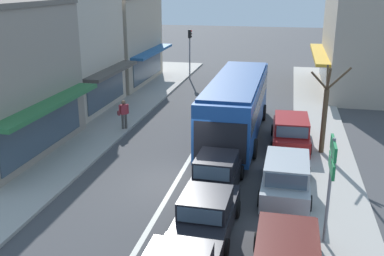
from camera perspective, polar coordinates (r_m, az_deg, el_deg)
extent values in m
plane|color=#3F3F42|center=(18.76, -2.17, -7.11)|extent=(140.00, 140.00, 0.00)
cube|color=silver|center=(22.35, 0.35, -2.83)|extent=(0.20, 28.00, 0.01)
cube|color=#A39E96|center=(26.24, -13.41, 0.02)|extent=(5.20, 44.00, 0.14)
cube|color=#A39E96|center=(23.87, 16.11, -2.04)|extent=(2.80, 44.00, 0.12)
cube|color=#2D703D|center=(21.39, -17.59, 2.93)|extent=(1.10, 8.00, 0.20)
cube|color=#425160|center=(21.95, -18.22, -0.30)|extent=(0.06, 6.96, 1.80)
cube|color=beige|center=(30.08, -16.95, 9.41)|extent=(6.51, 7.09, 7.70)
cube|color=#4C4742|center=(28.67, -10.18, 7.18)|extent=(1.10, 6.52, 0.20)
cube|color=#425160|center=(29.10, -10.80, 4.68)|extent=(0.06, 5.67, 1.80)
cube|color=#B2A38E|center=(37.60, -10.75, 10.74)|extent=(6.75, 8.84, 6.76)
cube|color=#23568E|center=(36.39, -5.03, 9.66)|extent=(1.10, 8.14, 0.20)
cube|color=#425160|center=(36.73, -5.61, 7.67)|extent=(0.06, 7.07, 1.80)
cube|color=gold|center=(36.35, 15.93, 9.04)|extent=(1.10, 10.62, 0.20)
cube|color=#425160|center=(36.59, 16.42, 6.98)|extent=(0.06, 9.24, 1.80)
cube|color=#1E4C99|center=(23.96, 5.67, 2.93)|extent=(2.59, 10.82, 2.70)
cube|color=#425160|center=(23.85, 5.70, 3.87)|extent=(2.63, 10.39, 0.90)
cube|color=black|center=(18.88, 3.56, -1.85)|extent=(2.25, 0.08, 1.76)
cube|color=navy|center=(23.63, 5.77, 6.23)|extent=(2.46, 9.96, 0.12)
cylinder|color=black|center=(27.66, 3.89, 2.30)|extent=(0.27, 0.96, 0.96)
cylinder|color=black|center=(27.41, 9.07, 1.96)|extent=(0.27, 0.96, 0.96)
cylinder|color=black|center=(21.73, 1.30, -2.12)|extent=(0.27, 0.96, 0.96)
cylinder|color=black|center=(21.41, 7.88, -2.61)|extent=(0.27, 0.96, 0.96)
cube|color=black|center=(18.15, 3.25, -6.23)|extent=(1.74, 3.74, 0.76)
cube|color=black|center=(17.60, 3.10, -4.54)|extent=(1.57, 1.94, 0.64)
cube|color=#425160|center=(18.49, 3.67, -3.41)|extent=(1.40, 0.10, 0.54)
cube|color=#425160|center=(16.73, 2.48, -5.78)|extent=(1.37, 0.10, 0.51)
cylinder|color=black|center=(19.38, 1.45, -5.25)|extent=(0.20, 0.62, 0.62)
cylinder|color=black|center=(19.13, 6.28, -5.68)|extent=(0.20, 0.62, 0.62)
cylinder|color=black|center=(17.41, -0.13, -8.06)|extent=(0.20, 0.62, 0.62)
cylinder|color=black|center=(17.13, 5.26, -8.60)|extent=(0.20, 0.62, 0.62)
cube|color=#425160|center=(12.32, -1.01, -15.09)|extent=(1.51, 0.09, 0.58)
cube|color=black|center=(15.15, 1.79, -11.49)|extent=(1.80, 4.23, 0.72)
cube|color=black|center=(14.75, 1.73, -9.44)|extent=(1.60, 1.83, 0.60)
cube|color=#425160|center=(15.55, 2.43, -7.92)|extent=(1.44, 0.09, 0.51)
cube|color=#425160|center=(13.95, 0.95, -11.15)|extent=(1.40, 0.09, 0.48)
cylinder|color=black|center=(16.49, -0.29, -9.65)|extent=(0.19, 0.62, 0.62)
cylinder|color=black|center=(16.21, 5.72, -10.25)|extent=(0.19, 0.62, 0.62)
cylinder|color=black|center=(14.38, -2.73, -14.19)|extent=(0.19, 0.62, 0.62)
cylinder|color=black|center=(14.06, 4.26, -15.03)|extent=(0.19, 0.62, 0.62)
cube|color=#561E19|center=(12.52, 12.00, -14.94)|extent=(1.64, 2.60, 0.68)
cube|color=#425160|center=(13.65, 12.08, -11.95)|extent=(1.51, 0.06, 0.58)
cylinder|color=black|center=(14.46, 8.26, -14.16)|extent=(0.18, 0.62, 0.62)
cylinder|color=black|center=(14.50, 15.44, -14.59)|extent=(0.18, 0.62, 0.62)
cube|color=#9EA3A8|center=(18.18, 11.84, -6.57)|extent=(1.81, 4.52, 0.76)
cube|color=#9EA3A8|center=(17.57, 11.96, -4.90)|extent=(1.67, 2.62, 0.68)
cube|color=#425160|center=(18.79, 12.06, -3.36)|extent=(1.51, 0.08, 0.58)
cube|color=#425160|center=(16.36, 11.84, -6.67)|extent=(1.48, 0.08, 0.54)
cylinder|color=black|center=(19.52, 9.32, -5.32)|extent=(0.19, 0.62, 0.62)
cylinder|color=black|center=(19.52, 14.50, -5.68)|extent=(0.19, 0.62, 0.62)
cylinder|color=black|center=(17.07, 8.68, -8.85)|extent=(0.19, 0.62, 0.62)
cylinder|color=black|center=(17.07, 14.65, -9.26)|extent=(0.19, 0.62, 0.62)
cube|color=maroon|center=(23.43, 12.37, -0.93)|extent=(1.90, 4.55, 0.76)
cube|color=maroon|center=(22.88, 12.52, 0.50)|extent=(1.72, 2.65, 0.68)
cube|color=#425160|center=(24.14, 12.43, 1.43)|extent=(1.51, 0.11, 0.58)
cube|color=#425160|center=(21.62, 12.61, -0.54)|extent=(1.48, 0.11, 0.54)
cylinder|color=black|center=(24.76, 10.23, -0.27)|extent=(0.20, 0.63, 0.62)
cylinder|color=black|center=(24.83, 14.29, -0.49)|extent=(0.20, 0.63, 0.62)
cylinder|color=black|center=(22.21, 10.16, -2.43)|extent=(0.20, 0.63, 0.62)
cylinder|color=black|center=(22.29, 14.68, -2.67)|extent=(0.20, 0.63, 0.62)
cylinder|color=gray|center=(38.47, -0.29, 9.28)|extent=(0.12, 0.12, 4.20)
cube|color=black|center=(38.24, -0.30, 11.87)|extent=(0.24, 0.24, 0.68)
sphere|color=red|center=(38.19, -0.09, 12.21)|extent=(0.13, 0.13, 0.13)
sphere|color=black|center=(38.21, -0.09, 11.88)|extent=(0.13, 0.13, 0.13)
sphere|color=black|center=(38.24, -0.09, 11.56)|extent=(0.13, 0.13, 0.13)
cylinder|color=gray|center=(14.53, 16.97, -7.94)|extent=(0.10, 0.10, 3.60)
cube|color=#19753D|center=(13.94, 17.54, -2.42)|extent=(0.08, 1.40, 0.44)
cube|color=white|center=(13.94, 17.72, -2.43)|extent=(0.01, 1.10, 0.10)
cube|color=#19753D|center=(14.13, 17.33, -4.51)|extent=(0.08, 1.40, 0.44)
cube|color=white|center=(14.14, 17.51, -4.52)|extent=(0.01, 1.10, 0.10)
cylinder|color=brown|center=(22.20, 16.39, 0.67)|extent=(0.24, 0.24, 3.24)
cylinder|color=brown|center=(22.02, 16.82, 6.21)|extent=(0.10, 0.78, 1.07)
cylinder|color=brown|center=(21.73, 18.17, 5.98)|extent=(1.04, 0.10, 1.12)
cylinder|color=brown|center=(21.22, 16.98, 5.91)|extent=(0.10, 1.00, 1.18)
cylinder|color=brown|center=(21.68, 15.85, 5.81)|extent=(0.83, 0.10, 0.86)
cylinder|color=#4C4742|center=(25.37, -8.40, 0.87)|extent=(0.14, 0.14, 0.84)
cylinder|color=#4C4742|center=(25.32, -8.78, 0.82)|extent=(0.14, 0.14, 0.84)
cube|color=#A82D38|center=(25.15, -8.66, 2.36)|extent=(0.42, 0.39, 0.56)
sphere|color=brown|center=(25.04, -8.71, 3.25)|extent=(0.22, 0.22, 0.22)
cylinder|color=#A82D38|center=(25.21, -8.14, 2.43)|extent=(0.09, 0.09, 0.54)
cylinder|color=#A82D38|center=(25.08, -9.19, 2.30)|extent=(0.09, 0.09, 0.54)
cube|color=maroon|center=(25.10, -9.31, 1.87)|extent=(0.23, 0.25, 0.22)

